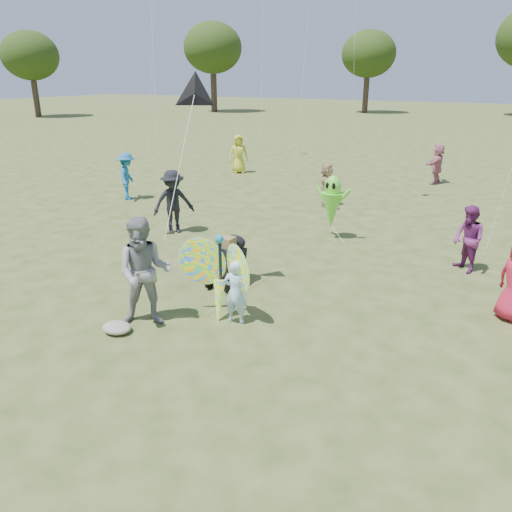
{
  "coord_description": "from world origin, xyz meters",
  "views": [
    {
      "loc": [
        3.98,
        -6.03,
        4.26
      ],
      "look_at": [
        -0.2,
        1.5,
        1.1
      ],
      "focal_mm": 35.0,
      "sensor_mm": 36.0,
      "label": 1
    }
  ],
  "objects_px": {
    "crowd_j": "(437,164)",
    "butterfly_kite": "(219,276)",
    "alien_kite": "(332,204)",
    "child_girl": "(235,292)",
    "crowd_e": "(468,239)",
    "crowd_g": "(239,154)",
    "crowd_i": "(127,176)",
    "crowd_b": "(173,202)",
    "adult_man": "(145,272)",
    "crowd_d": "(327,185)",
    "jogging_stroller": "(229,257)"
  },
  "relations": [
    {
      "from": "crowd_j",
      "to": "butterfly_kite",
      "type": "height_order",
      "value": "butterfly_kite"
    },
    {
      "from": "alien_kite",
      "to": "child_girl",
      "type": "bearing_deg",
      "value": -87.08
    },
    {
      "from": "crowd_e",
      "to": "crowd_g",
      "type": "height_order",
      "value": "crowd_g"
    },
    {
      "from": "crowd_g",
      "to": "crowd_i",
      "type": "height_order",
      "value": "crowd_g"
    },
    {
      "from": "crowd_b",
      "to": "crowd_j",
      "type": "xyz_separation_m",
      "value": [
        5.17,
        10.61,
        -0.08
      ]
    },
    {
      "from": "crowd_i",
      "to": "crowd_j",
      "type": "relative_size",
      "value": 1.02
    },
    {
      "from": "adult_man",
      "to": "crowd_d",
      "type": "height_order",
      "value": "adult_man"
    },
    {
      "from": "jogging_stroller",
      "to": "alien_kite",
      "type": "bearing_deg",
      "value": 79.13
    },
    {
      "from": "crowd_d",
      "to": "crowd_e",
      "type": "bearing_deg",
      "value": -151.47
    },
    {
      "from": "crowd_g",
      "to": "crowd_j",
      "type": "xyz_separation_m",
      "value": [
        8.27,
        1.92,
        -0.04
      ]
    },
    {
      "from": "adult_man",
      "to": "crowd_e",
      "type": "height_order",
      "value": "adult_man"
    },
    {
      "from": "crowd_e",
      "to": "jogging_stroller",
      "type": "relative_size",
      "value": 1.4
    },
    {
      "from": "crowd_g",
      "to": "crowd_j",
      "type": "distance_m",
      "value": 8.49
    },
    {
      "from": "child_girl",
      "to": "crowd_d",
      "type": "relative_size",
      "value": 0.81
    },
    {
      "from": "jogging_stroller",
      "to": "crowd_i",
      "type": "bearing_deg",
      "value": 146.04
    },
    {
      "from": "crowd_e",
      "to": "crowd_g",
      "type": "xyz_separation_m",
      "value": [
        -10.7,
        7.82,
        0.09
      ]
    },
    {
      "from": "adult_man",
      "to": "crowd_d",
      "type": "relative_size",
      "value": 1.36
    },
    {
      "from": "crowd_g",
      "to": "jogging_stroller",
      "type": "xyz_separation_m",
      "value": [
        6.41,
        -11.09,
        -0.23
      ]
    },
    {
      "from": "crowd_b",
      "to": "butterfly_kite",
      "type": "bearing_deg",
      "value": -96.11
    },
    {
      "from": "crowd_d",
      "to": "jogging_stroller",
      "type": "distance_m",
      "value": 7.39
    },
    {
      "from": "crowd_e",
      "to": "butterfly_kite",
      "type": "xyz_separation_m",
      "value": [
        -3.63,
        -4.63,
        0.05
      ]
    },
    {
      "from": "crowd_e",
      "to": "crowd_i",
      "type": "height_order",
      "value": "crowd_i"
    },
    {
      "from": "jogging_stroller",
      "to": "crowd_b",
      "type": "bearing_deg",
      "value": 143.72
    },
    {
      "from": "crowd_b",
      "to": "crowd_i",
      "type": "relative_size",
      "value": 1.07
    },
    {
      "from": "child_girl",
      "to": "crowd_j",
      "type": "xyz_separation_m",
      "value": [
        0.84,
        14.43,
        0.21
      ]
    },
    {
      "from": "crowd_e",
      "to": "butterfly_kite",
      "type": "bearing_deg",
      "value": -80.23
    },
    {
      "from": "adult_man",
      "to": "crowd_j",
      "type": "xyz_separation_m",
      "value": [
        2.19,
        15.23,
        -0.18
      ]
    },
    {
      "from": "crowd_g",
      "to": "jogging_stroller",
      "type": "height_order",
      "value": "crowd_g"
    },
    {
      "from": "crowd_g",
      "to": "crowd_j",
      "type": "height_order",
      "value": "crowd_g"
    },
    {
      "from": "butterfly_kite",
      "to": "jogging_stroller",
      "type": "bearing_deg",
      "value": 115.66
    },
    {
      "from": "adult_man",
      "to": "crowd_e",
      "type": "distance_m",
      "value": 7.18
    },
    {
      "from": "crowd_b",
      "to": "butterfly_kite",
      "type": "distance_m",
      "value": 5.47
    },
    {
      "from": "crowd_d",
      "to": "child_girl",
      "type": "bearing_deg",
      "value": 168.94
    },
    {
      "from": "adult_man",
      "to": "alien_kite",
      "type": "height_order",
      "value": "adult_man"
    },
    {
      "from": "child_girl",
      "to": "crowd_i",
      "type": "height_order",
      "value": "crowd_i"
    },
    {
      "from": "child_girl",
      "to": "adult_man",
      "type": "bearing_deg",
      "value": 17.92
    },
    {
      "from": "child_girl",
      "to": "adult_man",
      "type": "relative_size",
      "value": 0.6
    },
    {
      "from": "alien_kite",
      "to": "crowd_e",
      "type": "bearing_deg",
      "value": -12.06
    },
    {
      "from": "crowd_b",
      "to": "crowd_g",
      "type": "bearing_deg",
      "value": 56.95
    },
    {
      "from": "crowd_b",
      "to": "alien_kite",
      "type": "relative_size",
      "value": 1.02
    },
    {
      "from": "crowd_b",
      "to": "jogging_stroller",
      "type": "bearing_deg",
      "value": -88.54
    },
    {
      "from": "crowd_j",
      "to": "adult_man",
      "type": "bearing_deg",
      "value": -0.68
    },
    {
      "from": "crowd_d",
      "to": "butterfly_kite",
      "type": "height_order",
      "value": "butterfly_kite"
    },
    {
      "from": "crowd_d",
      "to": "crowd_i",
      "type": "height_order",
      "value": "crowd_i"
    },
    {
      "from": "crowd_b",
      "to": "butterfly_kite",
      "type": "xyz_separation_m",
      "value": [
        3.97,
        -3.76,
        -0.08
      ]
    },
    {
      "from": "adult_man",
      "to": "crowd_d",
      "type": "bearing_deg",
      "value": 58.8
    },
    {
      "from": "adult_man",
      "to": "crowd_i",
      "type": "height_order",
      "value": "adult_man"
    },
    {
      "from": "jogging_stroller",
      "to": "child_girl",
      "type": "bearing_deg",
      "value": -54.59
    },
    {
      "from": "crowd_d",
      "to": "alien_kite",
      "type": "height_order",
      "value": "alien_kite"
    },
    {
      "from": "child_girl",
      "to": "crowd_e",
      "type": "bearing_deg",
      "value": -137.78
    }
  ]
}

